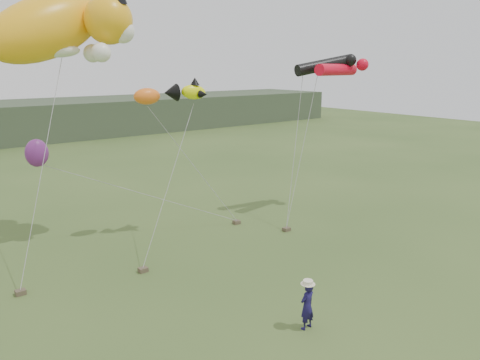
# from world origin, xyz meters

# --- Properties ---
(ground) EXTENTS (120.00, 120.00, 0.00)m
(ground) POSITION_xyz_m (0.00, 0.00, 0.00)
(ground) COLOR #385123
(ground) RESTS_ON ground
(festival_attendant) EXTENTS (0.60, 0.43, 1.54)m
(festival_attendant) POSITION_xyz_m (0.25, -1.87, 0.77)
(festival_attendant) COLOR #171142
(festival_attendant) RESTS_ON ground
(sandbag_anchors) EXTENTS (16.27, 5.26, 0.18)m
(sandbag_anchors) POSITION_xyz_m (-1.60, 5.12, 0.09)
(sandbag_anchors) COLOR brown
(sandbag_anchors) RESTS_ON ground
(cat_kite) EXTENTS (7.38, 4.10, 4.29)m
(cat_kite) POSITION_xyz_m (-2.73, 10.12, 9.56)
(cat_kite) COLOR #FFB014
(cat_kite) RESTS_ON ground
(fish_kite) EXTENTS (2.03, 1.37, 1.05)m
(fish_kite) POSITION_xyz_m (1.79, 7.60, 6.81)
(fish_kite) COLOR #F1FF05
(fish_kite) RESTS_ON ground
(tube_kites) EXTENTS (3.97, 2.00, 1.18)m
(tube_kites) POSITION_xyz_m (10.28, 6.26, 7.91)
(tube_kites) COLOR black
(tube_kites) RESTS_ON ground
(misc_kites) EXTENTS (5.43, 3.02, 3.40)m
(misc_kites) POSITION_xyz_m (-2.19, 9.53, 5.29)
(misc_kites) COLOR orange
(misc_kites) RESTS_ON ground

